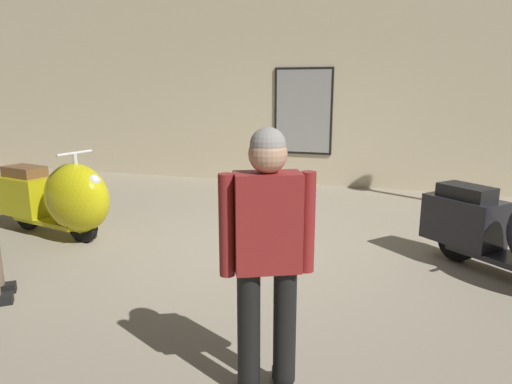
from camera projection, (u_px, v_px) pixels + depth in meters
ground_plane at (262, 254)px, 4.83m from camera, size 60.00×60.00×0.00m
showroom_back_wall at (322, 79)px, 7.95m from camera, size 18.00×0.24×3.77m
scooter_0 at (61, 198)px, 5.28m from camera, size 1.76×0.84×1.04m
visitor_0 at (267, 247)px, 2.44m from camera, size 0.48×0.35×1.53m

